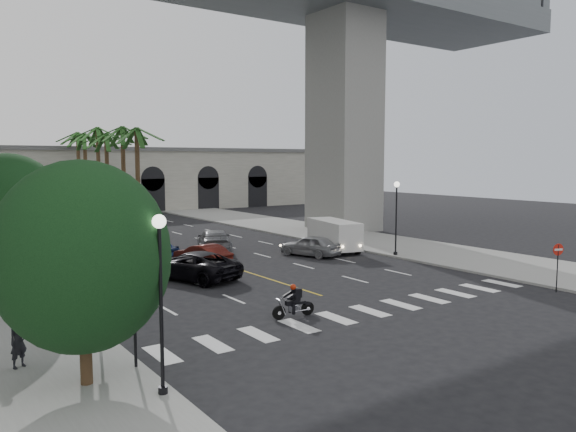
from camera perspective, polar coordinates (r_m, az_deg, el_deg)
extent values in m
plane|color=black|center=(27.26, 6.12, -8.89)|extent=(140.00, 140.00, 0.00)
cube|color=gray|center=(48.05, 7.87, -2.45)|extent=(8.00, 100.00, 0.15)
cube|color=gray|center=(60.78, -18.11, -0.94)|extent=(2.00, 24.00, 0.20)
cube|color=beige|center=(76.89, -21.89, 3.19)|extent=(70.00, 10.00, 8.00)
cube|color=slate|center=(76.85, -22.01, 6.35)|extent=(71.00, 10.50, 0.50)
cube|color=gray|center=(55.23, 5.72, 9.37)|extent=(5.00, 6.00, 20.80)
cylinder|color=#47331E|center=(50.95, -15.00, 3.16)|extent=(0.40, 0.40, 9.50)
cylinder|color=#47331E|center=(54.75, -16.34, 3.44)|extent=(0.40, 0.40, 9.80)
cylinder|color=#47331E|center=(58.47, -17.87, 3.29)|extent=(0.40, 0.40, 9.30)
cylinder|color=#47331E|center=(62.39, -18.66, 3.77)|extent=(0.40, 0.40, 10.10)
cylinder|color=#47331E|center=(66.18, -19.84, 3.61)|extent=(0.40, 0.40, 9.60)
cylinder|color=#47331E|center=(70.12, -20.46, 3.81)|extent=(0.40, 0.40, 9.90)
cylinder|color=#382616|center=(18.32, -19.86, -12.74)|extent=(0.36, 0.36, 2.34)
ellipsoid|color=black|center=(17.64, -20.17, -3.88)|extent=(5.20, 5.20, 5.72)
cylinder|color=#382616|center=(30.69, -26.25, -5.46)|extent=(0.36, 0.36, 2.45)
ellipsoid|color=black|center=(30.29, -26.50, 0.11)|extent=(5.44, 5.44, 5.98)
cylinder|color=black|center=(17.35, -12.58, -17.09)|extent=(0.28, 0.28, 0.36)
cylinder|color=black|center=(16.57, -12.76, -9.34)|extent=(0.11, 0.11, 5.00)
sphere|color=white|center=(16.10, -12.97, -0.54)|extent=(0.40, 0.40, 0.40)
cylinder|color=black|center=(36.96, -25.15, -5.24)|extent=(0.28, 0.28, 0.36)
cylinder|color=black|center=(36.60, -25.31, -1.52)|extent=(0.11, 0.11, 5.00)
sphere|color=white|center=(36.39, -25.48, 2.47)|extent=(0.40, 0.40, 0.40)
cylinder|color=black|center=(40.60, 10.86, -3.85)|extent=(0.28, 0.28, 0.36)
cylinder|color=black|center=(40.27, 10.93, -0.45)|extent=(0.11, 0.11, 5.00)
sphere|color=white|center=(40.08, 11.00, 3.17)|extent=(0.40, 0.40, 0.40)
cylinder|color=black|center=(19.08, -15.31, -10.03)|extent=(0.10, 0.10, 3.50)
cube|color=black|center=(18.74, -15.43, -5.61)|extent=(0.25, 0.18, 0.80)
cylinder|color=black|center=(22.78, -18.73, -7.56)|extent=(0.10, 0.10, 3.50)
cube|color=black|center=(22.49, -18.86, -3.84)|extent=(0.25, 0.18, 0.80)
cylinder|color=black|center=(24.52, -0.93, -9.80)|extent=(0.61, 0.15, 0.61)
cylinder|color=black|center=(25.23, 2.00, -9.35)|extent=(0.61, 0.15, 0.61)
cube|color=silver|center=(24.87, 0.66, -9.38)|extent=(0.43, 0.32, 0.26)
cube|color=black|center=(24.72, 0.36, -8.79)|extent=(0.57, 0.27, 0.20)
cube|color=black|center=(24.96, 1.27, -8.75)|extent=(0.47, 0.28, 0.12)
cylinder|color=black|center=(24.47, -0.47, -8.41)|extent=(0.08, 0.56, 0.03)
cube|color=black|center=(24.75, 0.81, -7.96)|extent=(0.30, 0.41, 0.53)
cube|color=black|center=(24.82, 1.13, -7.80)|extent=(0.17, 0.31, 0.38)
sphere|color=#B5250C|center=(24.60, 0.52, -7.22)|extent=(0.26, 0.26, 0.26)
imported|color=#98989C|center=(40.20, 2.28, -3.01)|extent=(3.22, 4.80, 1.52)
imported|color=#4E150F|center=(36.54, -8.70, -3.99)|extent=(2.40, 4.69, 1.47)
imported|color=black|center=(32.81, -9.64, -4.97)|extent=(4.53, 6.46, 1.64)
imported|color=slate|center=(42.20, -7.50, -2.52)|extent=(4.50, 6.27, 1.69)
imported|color=#112251|center=(40.06, -13.62, -3.21)|extent=(2.81, 4.70, 1.50)
cube|color=silver|center=(42.44, 4.71, -1.81)|extent=(3.18, 5.75, 2.02)
cube|color=black|center=(40.15, 6.36, -1.89)|extent=(1.87, 0.66, 0.86)
cylinder|color=black|center=(40.47, 4.71, -3.55)|extent=(0.43, 0.75, 0.71)
cylinder|color=black|center=(41.35, 7.08, -3.37)|extent=(0.43, 0.75, 0.71)
cylinder|color=black|center=(43.88, 2.45, -2.81)|extent=(0.43, 0.75, 0.71)
cylinder|color=black|center=(44.70, 4.69, -2.67)|extent=(0.43, 0.75, 0.71)
imported|color=black|center=(20.55, -25.70, -11.50)|extent=(0.72, 0.63, 1.66)
imported|color=black|center=(25.95, -21.14, -7.59)|extent=(1.08, 0.98, 1.82)
cylinder|color=black|center=(32.37, 25.68, -4.82)|extent=(0.06, 0.06, 2.51)
cylinder|color=red|center=(32.22, 25.76, -3.09)|extent=(0.60, 0.24, 0.63)
cube|color=silver|center=(32.22, 25.76, -3.09)|extent=(0.46, 0.18, 0.10)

